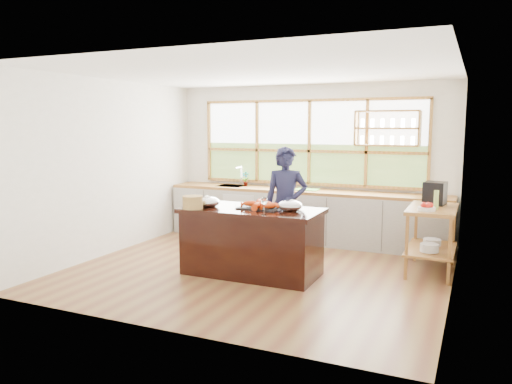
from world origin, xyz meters
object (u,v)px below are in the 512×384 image
Objects in this scene: island at (252,241)px; cook at (286,206)px; wicker_basket at (193,202)px; espresso_machine at (435,193)px.

cook is (0.21, 0.71, 0.40)m from island.
cook is 1.40m from wicker_basket.
espresso_machine reaches higher than wicker_basket.
cook reaches higher than wicker_basket.
espresso_machine is at bearing 31.62° from island.
espresso_machine is 3.35m from wicker_basket.
island is 6.89× the size of wicker_basket.
island is 5.79× the size of espresso_machine.
island is at bearing -125.72° from cook.
wicker_basket is (-0.71, -0.34, 0.53)m from island.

